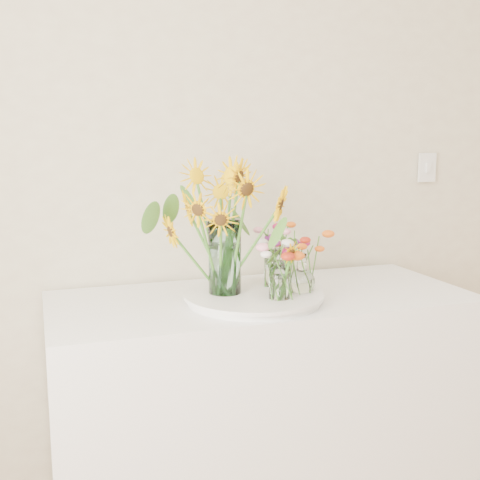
{
  "coord_description": "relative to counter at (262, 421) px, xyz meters",
  "views": [
    {
      "loc": [
        -1.03,
        0.1,
        1.42
      ],
      "look_at": [
        -0.43,
        1.85,
        1.11
      ],
      "focal_mm": 45.0,
      "sensor_mm": 36.0,
      "label": 1
    }
  ],
  "objects": [
    {
      "name": "counter",
      "position": [
        0.0,
        0.0,
        0.0
      ],
      "size": [
        1.4,
        0.6,
        0.9
      ],
      "primitive_type": "cube",
      "color": "white",
      "rests_on": "ground_plane"
    },
    {
      "name": "tray",
      "position": [
        -0.06,
        -0.07,
        0.46
      ],
      "size": [
        0.42,
        0.42,
        0.02
      ],
      "primitive_type": "cylinder",
      "color": "white",
      "rests_on": "counter"
    },
    {
      "name": "mason_jar",
      "position": [
        -0.14,
        -0.04,
        0.6
      ],
      "size": [
        0.13,
        0.13,
        0.24
      ],
      "primitive_type": "cylinder",
      "rotation": [
        0.0,
        0.0,
        0.31
      ],
      "color": "#A6D5D1",
      "rests_on": "tray"
    },
    {
      "name": "sunflower_bouquet",
      "position": [
        -0.14,
        -0.04,
        0.7
      ],
      "size": [
        0.83,
        0.83,
        0.45
      ],
      "primitive_type": null,
      "rotation": [
        0.0,
        0.0,
        0.31
      ],
      "color": "#FABC05",
      "rests_on": "tray"
    },
    {
      "name": "small_vase_a",
      "position": [
        -0.0,
        -0.16,
        0.53
      ],
      "size": [
        0.07,
        0.07,
        0.11
      ],
      "primitive_type": "cylinder",
      "rotation": [
        0.0,
        0.0,
        0.0
      ],
      "color": "white",
      "rests_on": "tray"
    },
    {
      "name": "wildflower_posy_a",
      "position": [
        -0.0,
        -0.16,
        0.58
      ],
      "size": [
        0.2,
        0.2,
        0.2
      ],
      "primitive_type": null,
      "color": "orange",
      "rests_on": "tray"
    },
    {
      "name": "small_vase_b",
      "position": [
        0.1,
        -0.1,
        0.54
      ],
      "size": [
        0.11,
        0.11,
        0.13
      ],
      "primitive_type": null,
      "rotation": [
        0.0,
        0.0,
        -0.23
      ],
      "color": "white",
      "rests_on": "tray"
    },
    {
      "name": "wildflower_posy_b",
      "position": [
        0.1,
        -0.1,
        0.58
      ],
      "size": [
        0.22,
        0.22,
        0.22
      ],
      "primitive_type": null,
      "color": "orange",
      "rests_on": "tray"
    },
    {
      "name": "small_vase_c",
      "position": [
        0.05,
        0.0,
        0.54
      ],
      "size": [
        0.1,
        0.1,
        0.13
      ],
      "primitive_type": "cylinder",
      "rotation": [
        0.0,
        0.0,
        0.35
      ],
      "color": "white",
      "rests_on": "tray"
    },
    {
      "name": "wildflower_posy_c",
      "position": [
        0.05,
        0.0,
        0.58
      ],
      "size": [
        0.2,
        0.2,
        0.22
      ],
      "primitive_type": null,
      "color": "orange",
      "rests_on": "tray"
    }
  ]
}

